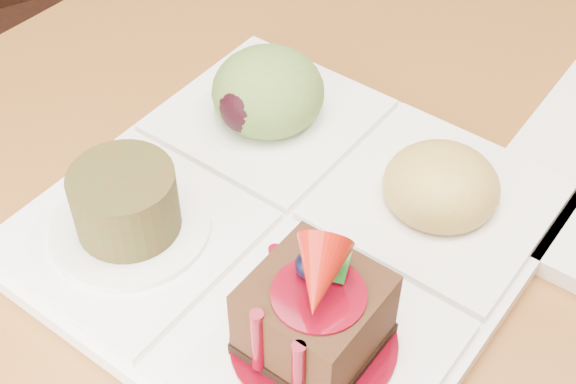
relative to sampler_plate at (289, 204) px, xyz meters
The scene contains 1 object.
sampler_plate is the anchor object (origin of this frame).
Camera 1 is at (0.00, -0.66, 1.11)m, focal length 50.00 mm.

